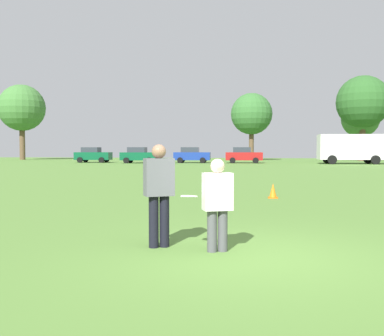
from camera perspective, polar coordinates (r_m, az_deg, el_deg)
ground_plane at (r=6.86m, az=7.94°, el=-11.13°), size 149.24×149.24×0.00m
player_thrower at (r=7.33m, az=-4.22°, el=-2.72°), size 0.54×0.45×1.68m
player_defender at (r=7.03m, az=3.25°, el=-4.10°), size 0.51×0.40×1.45m
frisbee at (r=7.03m, az=-0.37°, el=-3.62°), size 0.27×0.27×0.06m
traffic_cone at (r=14.95m, az=10.25°, el=-2.90°), size 0.32×0.32×0.48m
parked_car_near_left at (r=54.81m, az=-12.48°, el=1.65°), size 4.28×2.38×1.82m
parked_car_mid_left at (r=51.70m, az=-6.75°, el=1.65°), size 4.28×2.38×1.82m
parked_car_center at (r=52.22m, az=-0.04°, el=1.67°), size 4.28×2.38×1.82m
parked_car_mid_right at (r=51.94m, az=6.56°, el=1.65°), size 4.28×2.38×1.82m
box_truck at (r=51.54m, az=20.19°, el=2.43°), size 8.61×3.29×3.18m
tree_west_oak at (r=72.49m, az=-20.81°, el=7.12°), size 6.93×6.93×11.26m
tree_west_maple at (r=64.87m, az=7.57°, el=6.80°), size 5.89×5.89×9.57m
tree_center_elm at (r=65.06m, az=20.88°, el=7.80°), size 7.06×7.06×11.47m
tree_east_birch at (r=66.49m, az=20.60°, el=5.87°), size 5.18×5.18×8.42m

